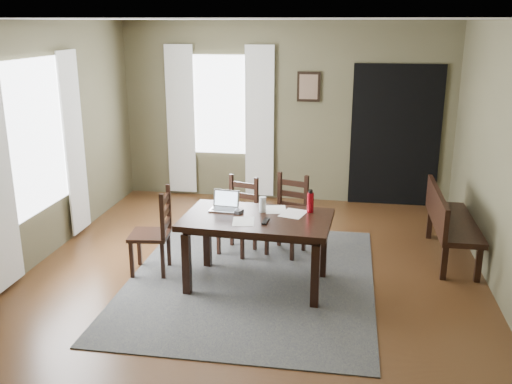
% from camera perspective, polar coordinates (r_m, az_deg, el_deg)
% --- Properties ---
extents(ground, '(5.00, 6.00, 0.01)m').
position_cam_1_polar(ground, '(6.25, -0.45, -8.77)').
color(ground, '#492C16').
extents(room_shell, '(5.02, 6.02, 2.71)m').
position_cam_1_polar(room_shell, '(5.71, -0.49, 7.85)').
color(room_shell, brown).
rests_on(room_shell, ground).
extents(rug, '(2.60, 3.20, 0.01)m').
position_cam_1_polar(rug, '(6.24, -0.45, -8.67)').
color(rug, '#393939').
rests_on(rug, ground).
extents(dining_table, '(1.55, 0.99, 0.75)m').
position_cam_1_polar(dining_table, '(5.86, 0.11, -3.37)').
color(dining_table, black).
rests_on(dining_table, rug).
extents(chair_end, '(0.47, 0.46, 0.96)m').
position_cam_1_polar(chair_end, '(6.33, -10.14, -4.00)').
color(chair_end, black).
rests_on(chair_end, rug).
extents(chair_back_left, '(0.50, 0.50, 0.90)m').
position_cam_1_polar(chair_back_left, '(6.81, -1.74, -2.46)').
color(chair_back_left, black).
rests_on(chair_back_left, rug).
extents(chair_back_right, '(0.52, 0.52, 0.94)m').
position_cam_1_polar(chair_back_right, '(6.79, 3.19, -2.40)').
color(chair_back_right, black).
rests_on(chair_back_right, rug).
extents(bench, '(0.47, 1.45, 0.82)m').
position_cam_1_polar(bench, '(6.98, 18.62, -2.51)').
color(bench, black).
rests_on(bench, ground).
extents(laptop, '(0.30, 0.25, 0.19)m').
position_cam_1_polar(laptop, '(6.06, -3.13, -1.26)').
color(laptop, '#B7B7BC').
rests_on(laptop, dining_table).
extents(computer_mouse, '(0.09, 0.12, 0.04)m').
position_cam_1_polar(computer_mouse, '(5.94, -1.72, -1.97)').
color(computer_mouse, '#3F3F42').
rests_on(computer_mouse, dining_table).
extents(tv_remote, '(0.06, 0.18, 0.02)m').
position_cam_1_polar(tv_remote, '(5.68, 0.97, -2.93)').
color(tv_remote, black).
rests_on(tv_remote, dining_table).
extents(drinking_glass, '(0.09, 0.09, 0.16)m').
position_cam_1_polar(drinking_glass, '(5.96, 0.66, -1.25)').
color(drinking_glass, silver).
rests_on(drinking_glass, dining_table).
extents(water_bottle, '(0.08, 0.08, 0.24)m').
position_cam_1_polar(water_bottle, '(5.96, 5.46, -1.00)').
color(water_bottle, '#AF0D1A').
rests_on(water_bottle, dining_table).
extents(paper_c, '(0.26, 0.31, 0.00)m').
position_cam_1_polar(paper_c, '(6.05, 1.99, -1.76)').
color(paper_c, white).
rests_on(paper_c, dining_table).
extents(paper_d, '(0.30, 0.35, 0.00)m').
position_cam_1_polar(paper_d, '(5.94, 3.76, -2.16)').
color(paper_d, white).
rests_on(paper_d, dining_table).
extents(paper_e, '(0.25, 0.30, 0.00)m').
position_cam_1_polar(paper_e, '(5.70, -1.27, -2.96)').
color(paper_e, white).
rests_on(paper_e, dining_table).
extents(window_left, '(0.01, 1.30, 1.70)m').
position_cam_1_polar(window_left, '(6.81, -21.20, 5.17)').
color(window_left, white).
rests_on(window_left, ground).
extents(window_back, '(1.00, 0.01, 1.50)m').
position_cam_1_polar(window_back, '(8.83, -3.64, 8.68)').
color(window_back, white).
rests_on(window_back, ground).
extents(curtain_left_far, '(0.03, 0.48, 2.30)m').
position_cam_1_polar(curtain_left_far, '(7.55, -17.73, 4.61)').
color(curtain_left_far, silver).
rests_on(curtain_left_far, ground).
extents(curtain_back_left, '(0.44, 0.03, 2.30)m').
position_cam_1_polar(curtain_back_left, '(9.00, -7.53, 7.11)').
color(curtain_back_left, silver).
rests_on(curtain_back_left, ground).
extents(curtain_back_right, '(0.44, 0.03, 2.30)m').
position_cam_1_polar(curtain_back_right, '(8.73, 0.35, 6.96)').
color(curtain_back_right, silver).
rests_on(curtain_back_right, ground).
extents(framed_picture, '(0.34, 0.03, 0.44)m').
position_cam_1_polar(framed_picture, '(8.59, 5.28, 10.44)').
color(framed_picture, black).
rests_on(framed_picture, ground).
extents(doorway_back, '(1.30, 0.03, 2.10)m').
position_cam_1_polar(doorway_back, '(8.71, 13.75, 5.45)').
color(doorway_back, black).
rests_on(doorway_back, ground).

